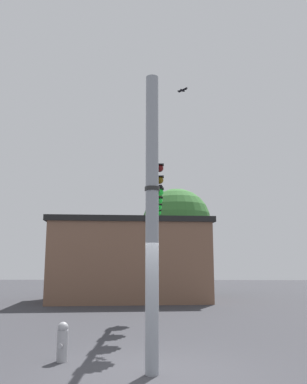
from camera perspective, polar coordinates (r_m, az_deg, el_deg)
ground_plane at (r=8.24m, az=-0.23°, el=-25.05°), size 80.00×80.00×0.00m
signal_pole at (r=8.02m, az=-0.21°, el=-3.53°), size 0.27×0.27×6.09m
mast_arm at (r=12.54m, az=-0.02°, el=4.18°), size 8.37×0.37×0.17m
traffic_light_nearest_pole at (r=11.24m, az=0.05°, el=1.76°), size 0.54×0.49×1.31m
traffic_light_mid_inner at (r=12.78m, az=0.09°, el=0.31°), size 0.54×0.49×1.31m
traffic_light_mid_outer at (r=14.33m, az=0.11°, el=-0.83°), size 0.54×0.49×1.31m
traffic_light_arm_end at (r=15.88m, az=0.14°, el=-1.75°), size 0.54×0.49×1.31m
street_name_sign at (r=8.42m, az=-0.19°, el=0.06°), size 1.34×0.31×0.22m
bird_flying at (r=15.51m, az=4.24°, el=14.54°), size 0.36×0.39×0.09m
storefront_building at (r=22.59m, az=-3.53°, el=-9.78°), size 6.93×9.39×4.48m
tree_by_storefront at (r=27.44m, az=3.40°, el=-4.49°), size 4.75×4.75×7.19m
fire_hydrant at (r=9.34m, az=-13.09°, el=-20.40°), size 0.35×0.24×0.82m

